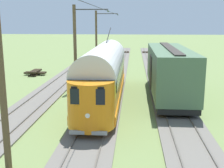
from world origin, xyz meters
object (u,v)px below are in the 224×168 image
object	(u,v)px
catenary_pole_mid_far	(4,77)
catenary_pole_foreground	(97,37)
catenary_pole_mid_near	(76,46)
vintage_streetcar	(104,72)
spare_tie_stack	(35,73)
boxcar_adjacent	(169,71)

from	to	relation	value
catenary_pole_mid_far	catenary_pole_foreground	bearing A→B (deg)	-90.00
catenary_pole_mid_near	catenary_pole_mid_far	distance (m)	14.33
vintage_streetcar	catenary_pole_foreground	distance (m)	18.28
vintage_streetcar	spare_tie_stack	world-z (taller)	vintage_streetcar
catenary_pole_mid_near	catenary_pole_mid_far	world-z (taller)	same
catenary_pole_foreground	catenary_pole_mid_far	size ratio (longest dim) A/B	1.00
vintage_streetcar	catenary_pole_foreground	bearing A→B (deg)	-81.08
boxcar_adjacent	catenary_pole_mid_far	size ratio (longest dim) A/B	1.59
boxcar_adjacent	catenary_pole_foreground	world-z (taller)	catenary_pole_foreground
catenary_pole_foreground	catenary_pole_mid_far	bearing A→B (deg)	90.00
catenary_pole_mid_far	boxcar_adjacent	bearing A→B (deg)	-122.47
catenary_pole_foreground	catenary_pole_mid_near	bearing A→B (deg)	90.00
catenary_pole_mid_near	spare_tie_stack	bearing A→B (deg)	-47.51
vintage_streetcar	catenary_pole_mid_near	distance (m)	4.90
vintage_streetcar	catenary_pole_mid_near	size ratio (longest dim) A/B	2.13
spare_tie_stack	catenary_pole_mid_near	bearing A→B (deg)	132.49
vintage_streetcar	catenary_pole_foreground	xyz separation A→B (m)	(2.82, -17.99, 1.64)
boxcar_adjacent	catenary_pole_foreground	size ratio (longest dim) A/B	1.59
catenary_pole_mid_near	catenary_pole_mid_far	xyz separation A→B (m)	(0.00, 14.33, 0.00)
catenary_pole_foreground	catenary_pole_mid_near	distance (m)	14.33
catenary_pole_mid_far	vintage_streetcar	bearing A→B (deg)	-104.82
catenary_pole_mid_far	catenary_pole_mid_near	bearing A→B (deg)	-90.00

